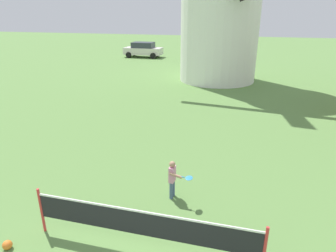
% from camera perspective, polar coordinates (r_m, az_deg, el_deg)
% --- Properties ---
extents(tennis_net, '(4.76, 0.06, 1.10)m').
position_cam_1_polar(tennis_net, '(6.28, -4.93, -18.11)').
color(tennis_net, red).
rests_on(tennis_net, ground_plane).
extents(player_far, '(0.66, 0.50, 1.07)m').
position_cam_1_polar(player_far, '(7.86, 1.00, -9.79)').
color(player_far, slate).
rests_on(player_far, ground_plane).
extents(stray_ball, '(0.20, 0.20, 0.20)m').
position_cam_1_polar(stray_ball, '(7.47, -28.35, -19.37)').
color(stray_ball, orange).
rests_on(stray_ball, ground_plane).
extents(parked_car_cream, '(4.01, 1.90, 1.56)m').
position_cam_1_polar(parked_car_cream, '(32.95, -4.75, 14.37)').
color(parked_car_cream, silver).
rests_on(parked_car_cream, ground_plane).
extents(parked_car_green, '(3.96, 2.00, 1.56)m').
position_cam_1_polar(parked_car_green, '(31.86, 8.11, 14.00)').
color(parked_car_green, '#1E6638').
rests_on(parked_car_green, ground_plane).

